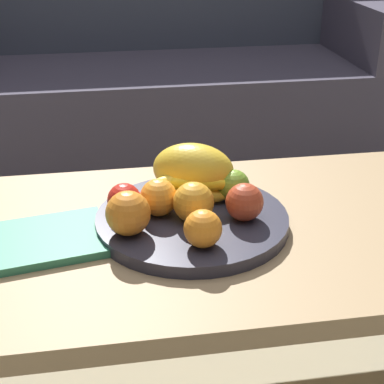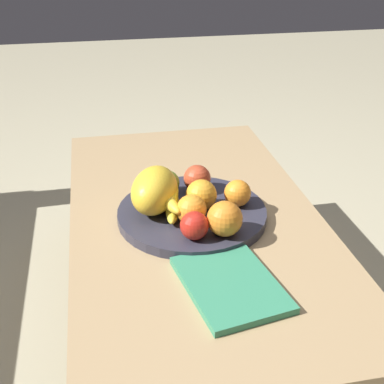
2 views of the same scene
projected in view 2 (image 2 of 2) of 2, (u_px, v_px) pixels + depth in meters
ground_plane at (195, 325)px, 1.52m from camera, size 8.00×8.00×0.00m
coffee_table at (195, 227)px, 1.36m from camera, size 1.18×0.64×0.38m
fruit_bowl at (192, 214)px, 1.32m from camera, size 0.38×0.38×0.03m
melon_large_front at (155, 191)px, 1.28m from camera, size 0.20×0.17×0.11m
orange_front at (192, 210)px, 1.24m from camera, size 0.07×0.07×0.07m
orange_left at (225, 219)px, 1.19m from camera, size 0.08×0.08×0.08m
orange_right at (201, 195)px, 1.29m from camera, size 0.08×0.08×0.08m
orange_back at (238, 193)px, 1.31m from camera, size 0.07×0.07×0.07m
apple_front at (194, 226)px, 1.18m from camera, size 0.07×0.07×0.07m
apple_left at (167, 183)px, 1.37m from camera, size 0.07×0.07×0.07m
apple_right at (197, 179)px, 1.38m from camera, size 0.07×0.07×0.07m
banana_bunch at (171, 201)px, 1.29m from camera, size 0.18×0.09×0.06m
magazine at (230, 284)px, 1.07m from camera, size 0.28×0.22×0.02m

